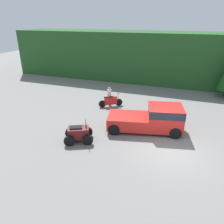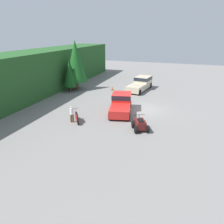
% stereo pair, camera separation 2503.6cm
% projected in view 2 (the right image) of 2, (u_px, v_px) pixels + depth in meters
% --- Properties ---
extents(ground_plane, '(80.00, 80.00, 0.00)m').
position_uv_depth(ground_plane, '(143.00, 109.00, 24.96)').
color(ground_plane, slate).
extents(hillside_backdrop, '(44.00, 6.00, 5.82)m').
position_uv_depth(hillside_backdrop, '(25.00, 75.00, 28.88)').
color(hillside_backdrop, '#235123').
rests_on(hillside_backdrop, ground_plane).
extents(tree_left, '(1.96, 1.96, 4.45)m').
position_uv_depth(tree_left, '(70.00, 74.00, 31.32)').
color(tree_left, brown).
rests_on(tree_left, ground_plane).
extents(tree_mid_left, '(3.19, 3.19, 7.25)m').
position_uv_depth(tree_mid_left, '(76.00, 61.00, 31.95)').
color(tree_mid_left, brown).
rests_on(tree_mid_left, ground_plane).
extents(pickup_truck_red, '(5.41, 3.20, 1.83)m').
position_uv_depth(pickup_truck_red, '(121.00, 103.00, 23.99)').
color(pickup_truck_red, red).
rests_on(pickup_truck_red, ground_plane).
extents(pickup_truck_second, '(6.05, 2.98, 1.83)m').
position_uv_depth(pickup_truck_second, '(141.00, 83.00, 33.06)').
color(pickup_truck_second, beige).
rests_on(pickup_truck_second, ground_plane).
extents(dirt_bike, '(1.82, 1.35, 1.16)m').
position_uv_depth(dirt_bike, '(77.00, 117.00, 21.36)').
color(dirt_bike, black).
rests_on(dirt_bike, ground_plane).
extents(quad_atv, '(2.17, 1.92, 1.31)m').
position_uv_depth(quad_atv, '(140.00, 125.00, 19.52)').
color(quad_atv, black).
rests_on(quad_atv, ground_plane).
extents(rider_person, '(0.43, 0.43, 1.66)m').
position_uv_depth(rider_person, '(72.00, 114.00, 21.09)').
color(rider_person, brown).
rests_on(rider_person, ground_plane).
extents(traffic_cone, '(0.42, 0.42, 0.55)m').
position_uv_depth(traffic_cone, '(112.00, 88.00, 33.01)').
color(traffic_cone, black).
rests_on(traffic_cone, ground_plane).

